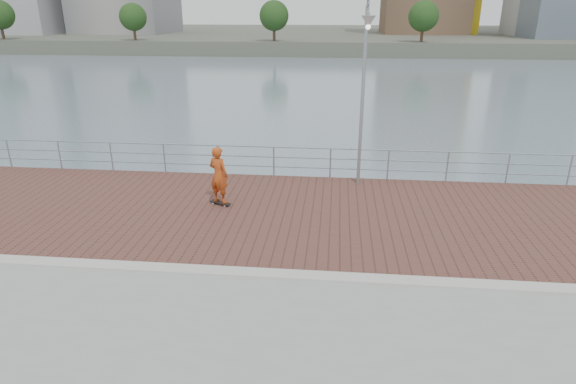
# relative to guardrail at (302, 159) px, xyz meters

# --- Properties ---
(water) EXTENTS (400.00, 400.00, 0.00)m
(water) POSITION_rel_guardrail_xyz_m (-0.00, -7.00, -2.69)
(water) COLOR slate
(water) RESTS_ON ground
(brick_lane) EXTENTS (40.00, 6.80, 0.02)m
(brick_lane) POSITION_rel_guardrail_xyz_m (-0.00, -3.40, -0.68)
(brick_lane) COLOR brown
(brick_lane) RESTS_ON seawall
(curb) EXTENTS (40.00, 0.40, 0.06)m
(curb) POSITION_rel_guardrail_xyz_m (-0.00, -7.00, -0.66)
(curb) COLOR #B7B5AD
(curb) RESTS_ON seawall
(far_shore) EXTENTS (320.00, 95.00, 2.50)m
(far_shore) POSITION_rel_guardrail_xyz_m (-0.00, 115.50, -1.44)
(far_shore) COLOR #4C5142
(far_shore) RESTS_ON ground
(guardrail) EXTENTS (39.06, 0.06, 1.13)m
(guardrail) POSITION_rel_guardrail_xyz_m (0.00, 0.00, 0.00)
(guardrail) COLOR #8C9EA8
(guardrail) RESTS_ON brick_lane
(street_lamp) EXTENTS (0.43, 1.25, 5.88)m
(street_lamp) POSITION_rel_guardrail_xyz_m (2.02, -0.93, 3.48)
(street_lamp) COLOR gray
(street_lamp) RESTS_ON brick_lane
(skateboard) EXTENTS (0.72, 0.45, 0.08)m
(skateboard) POSITION_rel_guardrail_xyz_m (-2.34, -2.97, -0.61)
(skateboard) COLOR black
(skateboard) RESTS_ON brick_lane
(skateboarder) EXTENTS (0.77, 0.66, 1.79)m
(skateboarder) POSITION_rel_guardrail_xyz_m (-2.34, -2.97, 0.31)
(skateboarder) COLOR #B04317
(skateboarder) RESTS_ON skateboard
(shoreline_trees) EXTENTS (170.17, 5.18, 6.90)m
(shoreline_trees) POSITION_rel_guardrail_xyz_m (18.27, 70.00, 3.89)
(shoreline_trees) COLOR #473323
(shoreline_trees) RESTS_ON far_shore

